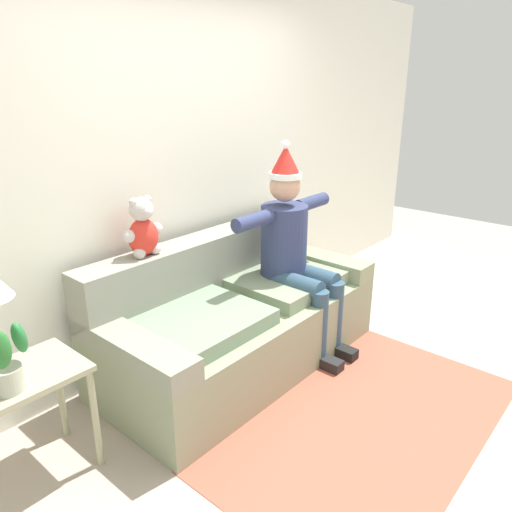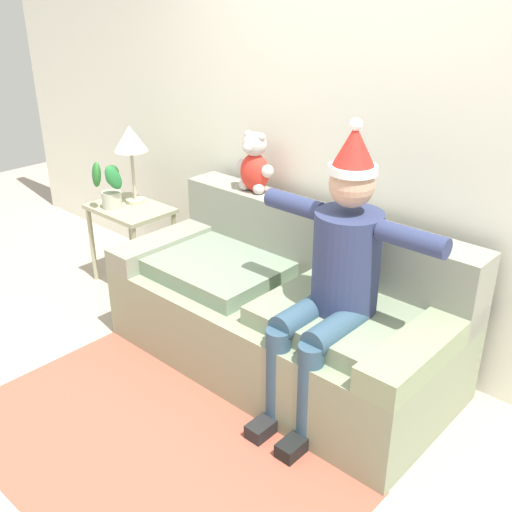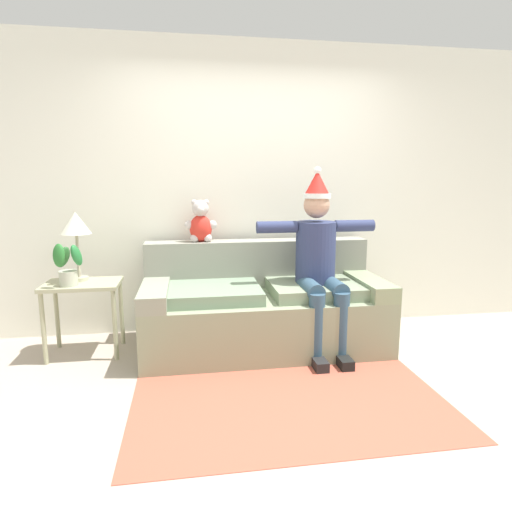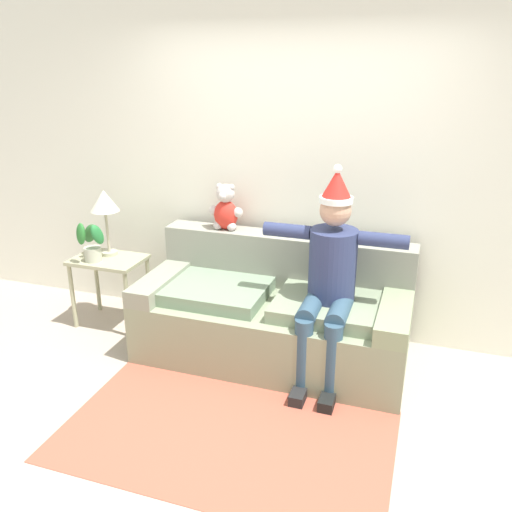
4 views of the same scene
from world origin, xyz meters
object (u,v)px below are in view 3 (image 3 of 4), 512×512
at_px(table_lamp, 76,227).
at_px(potted_plant, 67,265).
at_px(side_table, 83,295).
at_px(teddy_bear, 201,223).
at_px(person_seated, 319,258).
at_px(couch, 263,307).

height_order(table_lamp, potted_plant, table_lamp).
height_order(side_table, potted_plant, potted_plant).
height_order(teddy_bear, potted_plant, teddy_bear).
bearing_deg(table_lamp, person_seated, -8.12).
bearing_deg(couch, potted_plant, -177.43).
distance_m(teddy_bear, side_table, 1.16).
relative_size(table_lamp, potted_plant, 1.62).
xyz_separation_m(couch, teddy_bear, (-0.52, 0.30, 0.72)).
bearing_deg(potted_plant, teddy_bear, 19.16).
bearing_deg(teddy_bear, couch, -29.94).
bearing_deg(person_seated, teddy_bear, 154.08).
relative_size(person_seated, potted_plant, 4.40).
xyz_separation_m(couch, table_lamp, (-1.54, 0.11, 0.72)).
distance_m(person_seated, potted_plant, 2.02).
relative_size(couch, person_seated, 1.32).
xyz_separation_m(person_seated, potted_plant, (-2.02, 0.10, -0.01)).
distance_m(teddy_bear, potted_plant, 1.16).
relative_size(teddy_bear, side_table, 0.62).
height_order(person_seated, teddy_bear, person_seated).
relative_size(side_table, table_lamp, 1.07).
bearing_deg(person_seated, side_table, 174.15).
distance_m(person_seated, side_table, 1.97).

